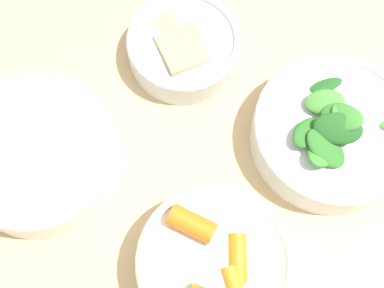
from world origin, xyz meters
TOP-DOWN VIEW (x-y plane):
  - ground_plane at (0.00, 0.00)m, footprint 10.00×10.00m
  - dining_table at (0.00, 0.00)m, footprint 0.96×0.86m
  - bowl_carrots at (-0.13, 0.10)m, footprint 0.16×0.16m
  - bowl_greens at (-0.10, -0.11)m, footprint 0.19×0.19m
  - bowl_beans_hotdog at (0.10, 0.16)m, footprint 0.19×0.19m
  - bowl_cookies at (0.10, -0.05)m, footprint 0.14×0.14m

SIDE VIEW (x-z plane):
  - ground_plane at x=0.00m, z-range 0.00..0.00m
  - dining_table at x=0.00m, z-range 0.24..0.98m
  - bowl_cookies at x=0.10m, z-range 0.74..0.78m
  - bowl_beans_hotdog at x=0.10m, z-range 0.73..0.79m
  - bowl_greens at x=-0.10m, z-range 0.72..0.81m
  - bowl_carrots at x=-0.13m, z-range 0.73..0.81m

